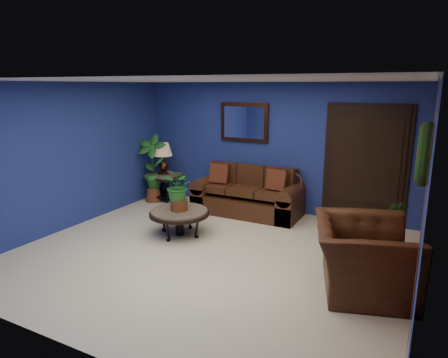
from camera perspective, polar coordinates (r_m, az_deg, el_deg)
The scene contains 18 objects.
floor at distance 6.02m, azimuth -1.99°, elevation -10.63°, with size 5.50×5.50×0.00m, color beige.
wall_back at distance 7.87m, azimuth 6.96°, elevation 4.47°, with size 5.50×0.04×2.50m, color navy.
wall_left at distance 7.37m, azimuth -21.06°, elevation 3.09°, with size 0.04×5.00×2.50m, color navy.
wall_right_brick at distance 4.93m, azimuth 26.95°, elevation -2.15°, with size 0.04×5.00×2.50m, color maroon.
ceiling at distance 5.51m, azimuth -2.20°, elevation 13.89°, with size 5.50×5.00×0.02m, color silver.
crown_molding at distance 4.79m, azimuth 28.08°, elevation 11.66°, with size 0.03×5.00×0.14m, color white.
wall_mirror at distance 8.01m, azimuth 2.89°, elevation 8.09°, with size 1.02×0.06×0.77m, color #472413.
closet_door at distance 7.45m, azimuth 19.52°, elevation 1.75°, with size 1.44×0.06×2.18m, color black.
wreath at distance 4.89m, azimuth 26.81°, elevation 3.16°, with size 0.72×0.72×0.16m, color black.
sofa at distance 7.80m, azimuth 3.54°, elevation -2.65°, with size 2.06×0.89×0.93m.
coffee_table at distance 6.67m, azimuth -6.40°, elevation -4.91°, with size 0.99×0.99×0.43m.
end_table at distance 8.72m, azimuth -8.56°, elevation -0.15°, with size 0.63×0.63×0.58m.
table_lamp at distance 8.61m, azimuth -8.68°, elevation 3.45°, with size 0.39×0.39×0.65m.
side_chair at distance 7.50m, azimuth 9.54°, elevation -2.02°, with size 0.40×0.40×0.86m.
armchair at distance 5.18m, azimuth 19.24°, elevation -10.44°, with size 1.29×1.13×0.84m, color #462814.
coffee_plant at distance 6.55m, azimuth -6.50°, elevation -1.28°, with size 0.60×0.55×0.69m.
floor_plant at distance 6.45m, azimuth 22.87°, elevation -6.12°, with size 0.36×0.29×0.80m.
tall_plant at distance 8.58m, azimuth -10.20°, elevation 1.89°, with size 0.69×0.52×1.44m.
Camera 1 is at (2.73, -4.79, 2.43)m, focal length 32.00 mm.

